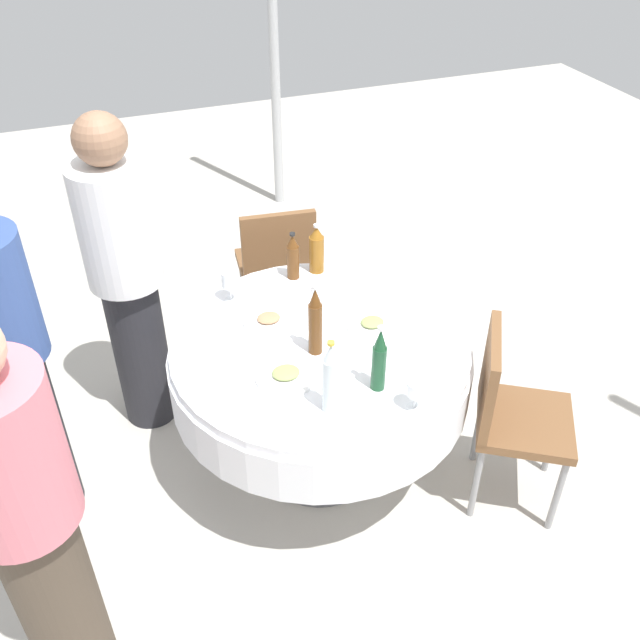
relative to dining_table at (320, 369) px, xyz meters
name	(u,v)px	position (x,y,z in m)	size (l,w,h in m)	color
ground_plane	(320,461)	(0.00, 0.00, -0.59)	(10.00, 10.00, 0.00)	#B7B2A8
dining_table	(320,369)	(0.00, 0.00, 0.00)	(1.30, 1.30, 0.74)	white
bottle_brown_far	(293,257)	(0.06, 0.52, 0.26)	(0.06, 0.06, 0.24)	#593314
bottle_clear_left	(331,379)	(-0.10, -0.39, 0.30)	(0.06, 0.06, 0.32)	silver
bottle_brown_right	(315,322)	(-0.04, -0.05, 0.30)	(0.06, 0.06, 0.33)	#593314
bottle_dark_green_west	(379,360)	(0.11, -0.34, 0.29)	(0.06, 0.06, 0.30)	#194728
bottle_amber_south	(317,250)	(0.18, 0.53, 0.27)	(0.07, 0.07, 0.25)	#8C5619
wine_glass_west	(416,389)	(0.20, -0.50, 0.24)	(0.07, 0.07, 0.13)	white
wine_glass_south	(229,281)	(-0.27, 0.44, 0.26)	(0.07, 0.07, 0.15)	white
plate_front	(372,325)	(0.25, 0.02, 0.16)	(0.22, 0.22, 0.04)	white
plate_rear	(338,288)	(0.22, 0.35, 0.16)	(0.25, 0.25, 0.02)	white
plate_east	(286,375)	(-0.21, -0.17, 0.16)	(0.25, 0.25, 0.04)	white
plate_mid	(269,320)	(-0.16, 0.21, 0.16)	(0.23, 0.23, 0.04)	white
fork_left	(425,375)	(0.32, -0.35, 0.15)	(0.18, 0.02, 0.01)	silver
person_far	(127,276)	(-0.70, 0.63, 0.26)	(0.34, 0.34, 1.61)	#26262B
person_left	(8,362)	(-1.22, 0.21, 0.24)	(0.34, 0.34, 1.58)	#26262B
person_right	(29,524)	(-1.17, -0.65, 0.26)	(0.34, 0.34, 1.62)	#4C3F33
chair_inner	(277,262)	(0.12, 1.02, -0.07)	(0.44, 0.44, 0.87)	brown
chair_near	(508,407)	(0.69, -0.43, -0.07)	(0.55, 0.55, 0.87)	brown
tent_pole_main	(273,26)	(0.66, 2.71, 0.74)	(0.07, 0.07, 2.66)	#B2B5B7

